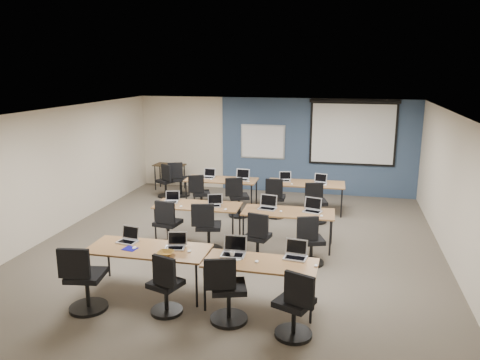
% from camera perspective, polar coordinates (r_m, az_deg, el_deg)
% --- Properties ---
extents(floor, '(8.00, 9.00, 0.02)m').
position_cam_1_polar(floor, '(9.59, -0.31, -8.00)').
color(floor, '#6B6354').
rests_on(floor, ground).
extents(ceiling, '(8.00, 9.00, 0.02)m').
position_cam_1_polar(ceiling, '(8.96, -0.33, 8.29)').
color(ceiling, white).
rests_on(ceiling, ground).
extents(wall_back, '(8.00, 0.04, 2.70)m').
position_cam_1_polar(wall_back, '(13.51, 4.10, 4.26)').
color(wall_back, beige).
rests_on(wall_back, ground).
extents(wall_front, '(8.00, 0.04, 2.70)m').
position_cam_1_polar(wall_front, '(5.14, -12.23, -11.75)').
color(wall_front, beige).
rests_on(wall_front, ground).
extents(wall_left, '(0.04, 9.00, 2.70)m').
position_cam_1_polar(wall_left, '(10.80, -21.44, 1.00)').
color(wall_left, beige).
rests_on(wall_left, ground).
extents(wall_right, '(0.04, 9.00, 2.70)m').
position_cam_1_polar(wall_right, '(9.15, 24.85, -1.46)').
color(wall_right, beige).
rests_on(wall_right, ground).
extents(blue_accent_panel, '(5.50, 0.04, 2.70)m').
position_cam_1_polar(blue_accent_panel, '(13.35, 9.39, 4.00)').
color(blue_accent_panel, '#3D5977').
rests_on(blue_accent_panel, wall_back).
extents(whiteboard, '(1.28, 0.03, 0.98)m').
position_cam_1_polar(whiteboard, '(13.47, 2.79, 4.68)').
color(whiteboard, silver).
rests_on(whiteboard, wall_back).
extents(projector_screen, '(2.40, 0.10, 1.82)m').
position_cam_1_polar(projector_screen, '(13.19, 13.61, 6.04)').
color(projector_screen, black).
rests_on(projector_screen, wall_back).
extents(training_table_front_left, '(1.93, 0.81, 0.73)m').
position_cam_1_polar(training_table_front_left, '(7.65, -11.09, -8.45)').
color(training_table_front_left, '#905C2D').
rests_on(training_table_front_left, floor).
extents(training_table_front_right, '(1.68, 0.70, 0.73)m').
position_cam_1_polar(training_table_front_right, '(7.02, 2.52, -10.32)').
color(training_table_front_right, brown).
rests_on(training_table_front_right, floor).
extents(training_table_mid_left, '(1.79, 0.74, 0.73)m').
position_cam_1_polar(training_table_mid_left, '(9.84, -5.18, -3.27)').
color(training_table_mid_left, brown).
rests_on(training_table_mid_left, floor).
extents(training_table_mid_right, '(1.82, 0.76, 0.73)m').
position_cam_1_polar(training_table_mid_right, '(9.40, 5.91, -4.08)').
color(training_table_mid_right, brown).
rests_on(training_table_mid_right, floor).
extents(training_table_back_left, '(1.83, 0.76, 0.73)m').
position_cam_1_polar(training_table_back_left, '(12.03, -2.28, -0.10)').
color(training_table_back_left, brown).
rests_on(training_table_back_left, floor).
extents(training_table_back_right, '(1.91, 0.79, 0.73)m').
position_cam_1_polar(training_table_back_right, '(11.75, 8.02, -0.55)').
color(training_table_back_right, brown).
rests_on(training_table_back_right, floor).
extents(laptop_0, '(0.32, 0.27, 0.24)m').
position_cam_1_polar(laptop_0, '(7.96, -13.45, -6.90)').
color(laptop_0, silver).
rests_on(laptop_0, training_table_front_left).
extents(mouse_0, '(0.06, 0.10, 0.03)m').
position_cam_1_polar(mouse_0, '(7.66, -12.75, -8.06)').
color(mouse_0, white).
rests_on(mouse_0, training_table_front_left).
extents(task_chair_0, '(0.57, 0.57, 1.04)m').
position_cam_1_polar(task_chair_0, '(7.38, -18.47, -11.91)').
color(task_chair_0, black).
rests_on(task_chair_0, floor).
extents(laptop_1, '(0.31, 0.26, 0.24)m').
position_cam_1_polar(laptop_1, '(7.56, -7.84, -7.75)').
color(laptop_1, '#ADADAD').
rests_on(laptop_1, training_table_front_left).
extents(mouse_1, '(0.08, 0.10, 0.03)m').
position_cam_1_polar(mouse_1, '(7.39, -6.20, -8.62)').
color(mouse_1, white).
rests_on(mouse_1, training_table_front_left).
extents(task_chair_1, '(0.49, 0.47, 0.96)m').
position_cam_1_polar(task_chair_1, '(7.03, -9.05, -13.04)').
color(task_chair_1, black).
rests_on(task_chair_1, floor).
extents(laptop_2, '(0.36, 0.31, 0.27)m').
position_cam_1_polar(laptop_2, '(7.24, -0.76, -8.54)').
color(laptop_2, silver).
rests_on(laptop_2, training_table_front_right).
extents(mouse_2, '(0.06, 0.09, 0.03)m').
position_cam_1_polar(mouse_2, '(6.99, 2.04, -9.89)').
color(mouse_2, white).
rests_on(mouse_2, training_table_front_right).
extents(task_chair_2, '(0.56, 0.54, 1.02)m').
position_cam_1_polar(task_chair_2, '(6.74, -1.64, -13.82)').
color(task_chair_2, black).
rests_on(task_chair_2, floor).
extents(laptop_3, '(0.34, 0.29, 0.26)m').
position_cam_1_polar(laptop_3, '(7.18, 6.80, -8.87)').
color(laptop_3, '#B4B4B9').
rests_on(laptop_3, training_table_front_right).
extents(mouse_3, '(0.06, 0.09, 0.03)m').
position_cam_1_polar(mouse_3, '(6.94, 9.24, -10.26)').
color(mouse_3, white).
rests_on(mouse_3, training_table_front_right).
extents(task_chair_3, '(0.54, 0.51, 0.99)m').
position_cam_1_polar(task_chair_3, '(6.44, 6.73, -15.46)').
color(task_chair_3, black).
rests_on(task_chair_3, floor).
extents(laptop_4, '(0.30, 0.25, 0.23)m').
position_cam_1_polar(laptop_4, '(10.06, -8.37, -2.37)').
color(laptop_4, '#ABAAB5').
rests_on(laptop_4, training_table_mid_left).
extents(mouse_4, '(0.08, 0.10, 0.03)m').
position_cam_1_polar(mouse_4, '(9.71, -7.20, -3.20)').
color(mouse_4, white).
rests_on(mouse_4, training_table_mid_left).
extents(task_chair_4, '(0.52, 0.52, 1.00)m').
position_cam_1_polar(task_chair_4, '(9.48, -8.84, -5.76)').
color(task_chair_4, black).
rests_on(task_chair_4, floor).
extents(laptop_5, '(0.31, 0.26, 0.23)m').
position_cam_1_polar(laptop_5, '(9.70, -3.18, -2.84)').
color(laptop_5, '#A9A9AB').
rests_on(laptop_5, training_table_mid_left).
extents(mouse_5, '(0.06, 0.10, 0.03)m').
position_cam_1_polar(mouse_5, '(9.43, -1.78, -3.59)').
color(mouse_5, white).
rests_on(mouse_5, training_table_mid_left).
extents(task_chair_5, '(0.54, 0.54, 1.02)m').
position_cam_1_polar(task_chair_5, '(9.16, -4.01, -6.27)').
color(task_chair_5, black).
rests_on(task_chair_5, floor).
extents(laptop_6, '(0.35, 0.30, 0.27)m').
position_cam_1_polar(laptop_6, '(9.53, 3.41, -3.10)').
color(laptop_6, silver).
rests_on(laptop_6, training_table_mid_right).
extents(mouse_6, '(0.07, 0.10, 0.03)m').
position_cam_1_polar(mouse_6, '(9.35, 5.02, -3.81)').
color(mouse_6, white).
rests_on(mouse_6, training_table_mid_right).
extents(task_chair_6, '(0.48, 0.48, 0.97)m').
position_cam_1_polar(task_chair_6, '(8.73, 2.17, -7.43)').
color(task_chair_6, black).
rests_on(task_chair_6, floor).
extents(laptop_7, '(0.35, 0.30, 0.27)m').
position_cam_1_polar(laptop_7, '(9.43, 8.84, -3.42)').
color(laptop_7, silver).
rests_on(laptop_7, training_table_mid_right).
extents(mouse_7, '(0.09, 0.11, 0.03)m').
position_cam_1_polar(mouse_7, '(9.16, 9.91, -4.32)').
color(mouse_7, white).
rests_on(mouse_7, training_table_mid_right).
extents(task_chair_7, '(0.50, 0.48, 0.96)m').
position_cam_1_polar(task_chair_7, '(8.66, 8.56, -7.77)').
color(task_chair_7, black).
rests_on(task_chair_7, floor).
extents(laptop_8, '(0.30, 0.26, 0.23)m').
position_cam_1_polar(laptop_8, '(12.19, -3.81, 0.55)').
color(laptop_8, '#A0A0AA').
rests_on(laptop_8, training_table_back_left).
extents(mouse_8, '(0.07, 0.10, 0.03)m').
position_cam_1_polar(mouse_8, '(11.98, -3.53, 0.09)').
color(mouse_8, white).
rests_on(mouse_8, training_table_back_left).
extents(task_chair_8, '(0.50, 0.47, 0.96)m').
position_cam_1_polar(task_chair_8, '(11.72, -4.90, -1.98)').
color(task_chair_8, black).
rests_on(task_chair_8, floor).
extents(laptop_9, '(0.35, 0.30, 0.26)m').
position_cam_1_polar(laptop_9, '(11.94, 0.26, 0.34)').
color(laptop_9, silver).
rests_on(laptop_9, training_table_back_left).
extents(mouse_9, '(0.07, 0.11, 0.04)m').
position_cam_1_polar(mouse_9, '(11.72, 1.04, -0.18)').
color(mouse_9, white).
rests_on(mouse_9, training_table_back_left).
extents(task_chair_9, '(0.54, 0.51, 0.99)m').
position_cam_1_polar(task_chair_9, '(11.27, -0.29, -2.48)').
color(task_chair_9, black).
rests_on(task_chair_9, floor).
extents(laptop_10, '(0.30, 0.25, 0.23)m').
position_cam_1_polar(laptop_10, '(11.87, 5.47, 0.16)').
color(laptop_10, '#BABAC2').
rests_on(laptop_10, training_table_back_right).
extents(mouse_10, '(0.06, 0.09, 0.03)m').
position_cam_1_polar(mouse_10, '(11.54, 6.34, -0.48)').
color(mouse_10, white).
rests_on(mouse_10, training_table_back_right).
extents(task_chair_10, '(0.50, 0.50, 0.99)m').
position_cam_1_polar(task_chair_10, '(11.24, 4.29, -2.58)').
color(task_chair_10, black).
rests_on(task_chair_10, floor).
extents(laptop_11, '(0.31, 0.26, 0.24)m').
position_cam_1_polar(laptop_11, '(11.72, 9.78, -0.14)').
color(laptop_11, '#B3B3BC').
rests_on(laptop_11, training_table_back_right).
extents(mouse_11, '(0.09, 0.11, 0.04)m').
position_cam_1_polar(mouse_11, '(11.56, 10.36, -0.59)').
color(mouse_11, white).
rests_on(mouse_11, training_table_back_right).
extents(task_chair_11, '(0.51, 0.51, 0.99)m').
position_cam_1_polar(task_chair_11, '(10.98, 9.21, -3.11)').
color(task_chair_11, black).
rests_on(task_chair_11, floor).
extents(blue_mousepad, '(0.25, 0.22, 0.01)m').
position_cam_1_polar(blue_mousepad, '(7.66, -13.27, -8.16)').
color(blue_mousepad, '#0B0872').
rests_on(blue_mousepad, training_table_front_left).
extents(snack_bowl, '(0.29, 0.29, 0.07)m').
position_cam_1_polar(snack_bowl, '(7.30, -9.06, -8.82)').
color(snack_bowl, brown).
rests_on(snack_bowl, training_table_front_left).
extents(snack_plate, '(0.21, 0.21, 0.01)m').
position_cam_1_polar(snack_plate, '(7.11, -0.46, -9.51)').
color(snack_plate, white).
rests_on(snack_plate, training_table_front_right).
extents(coffee_cup, '(0.09, 0.09, 0.07)m').
position_cam_1_polar(coffee_cup, '(7.14, -0.94, -9.05)').
color(coffee_cup, silver).
rests_on(coffee_cup, snack_plate).
extents(utility_table, '(0.89, 0.50, 0.75)m').
position_cam_1_polar(utility_table, '(13.92, -8.58, 1.49)').
color(utility_table, '#2F2111').
rests_on(utility_table, floor).
extents(spare_chair_a, '(0.53, 0.50, 0.98)m').
position_cam_1_polar(spare_chair_a, '(13.19, -7.40, -0.25)').
color(spare_chair_a, black).
rests_on(spare_chair_a, floor).
extents(spare_chair_b, '(0.51, 0.46, 0.95)m').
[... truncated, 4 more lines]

